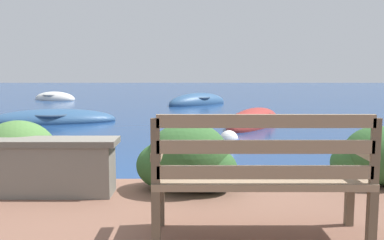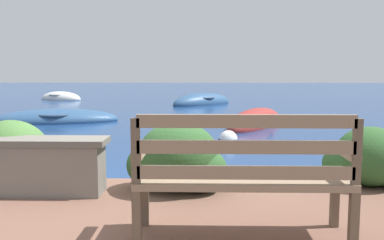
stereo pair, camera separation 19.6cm
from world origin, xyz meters
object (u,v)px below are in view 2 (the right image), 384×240
object	(u,v)px
park_bench	(243,173)
rowboat_mid	(56,120)
rowboat_outer	(61,99)
rowboat_nearest	(256,123)
mooring_buoy	(228,140)
rowboat_far	(202,103)

from	to	relation	value
park_bench	rowboat_mid	distance (m)	9.58
rowboat_outer	park_bench	bearing A→B (deg)	138.85
rowboat_nearest	mooring_buoy	size ratio (longest dim) A/B	8.00
rowboat_outer	mooring_buoy	distance (m)	13.62
rowboat_far	mooring_buoy	world-z (taller)	rowboat_far
rowboat_far	rowboat_outer	size ratio (longest dim) A/B	1.15
rowboat_nearest	rowboat_mid	xyz separation A→B (m)	(-5.39, 0.57, -0.01)
park_bench	rowboat_nearest	distance (m)	8.07
rowboat_mid	rowboat_outer	size ratio (longest dim) A/B	1.44
mooring_buoy	rowboat_nearest	bearing A→B (deg)	71.90
mooring_buoy	rowboat_mid	bearing A→B (deg)	144.40
park_bench	rowboat_nearest	world-z (taller)	park_bench
rowboat_nearest	rowboat_far	distance (m)	6.55
rowboat_mid	mooring_buoy	bearing A→B (deg)	131.01
rowboat_mid	park_bench	bearing A→B (deg)	103.27
rowboat_mid	rowboat_far	distance (m)	7.08
rowboat_far	rowboat_outer	world-z (taller)	rowboat_far
rowboat_outer	mooring_buoy	xyz separation A→B (m)	(7.13, -11.61, 0.00)
park_bench	rowboat_outer	world-z (taller)	park_bench
park_bench	rowboat_nearest	bearing A→B (deg)	89.57
park_bench	rowboat_far	bearing A→B (deg)	98.53
rowboat_nearest	rowboat_outer	bearing A→B (deg)	68.10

